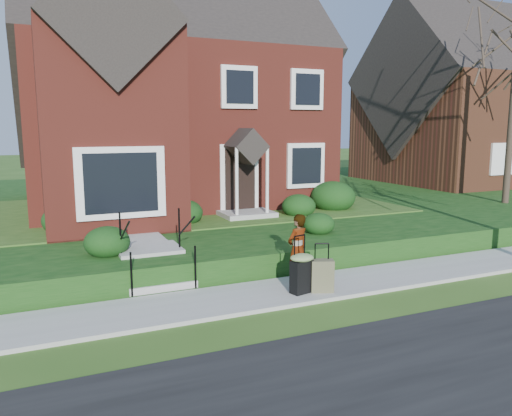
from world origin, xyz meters
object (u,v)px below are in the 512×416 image
front_steps (153,261)px  suitcase_black (302,271)px  woman (297,249)px  suitcase_olive (322,276)px

front_steps → suitcase_black: bearing=-40.4°
woman → suitcase_black: woman is taller
front_steps → suitcase_olive: (2.93, -2.23, -0.06)m
front_steps → woman: size_ratio=1.35×
suitcase_black → suitcase_olive: (0.42, -0.09, -0.12)m
front_steps → suitcase_black: front_steps is taller
woman → suitcase_olive: bearing=84.0°
suitcase_olive → front_steps: bearing=163.5°
front_steps → suitcase_black: (2.51, -2.14, 0.06)m
woman → suitcase_olive: woman is taller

